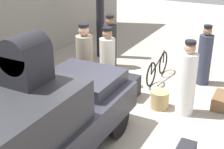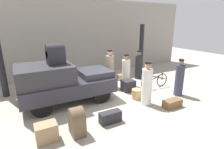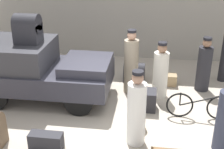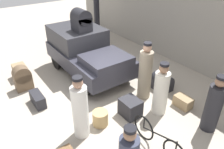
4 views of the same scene
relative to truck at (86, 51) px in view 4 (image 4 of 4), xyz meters
name	(u,v)px [view 4 (image 4 of 4)]	position (x,y,z in m)	size (l,w,h in m)	color
ground_plane	(103,99)	(1.91, -0.49, -0.90)	(30.00, 30.00, 0.00)	#A89E8E
station_building_facade	(195,11)	(1.91, 3.59, 1.35)	(16.00, 0.15, 4.50)	gray
canopy_pillar_left	(97,14)	(-2.09, 1.84, 0.63)	(0.27, 0.27, 3.05)	black
truck	(86,51)	(0.00, 0.00, 0.00)	(3.65, 1.87, 1.63)	black
bicycle	(158,140)	(4.37, -0.57, -0.55)	(1.67, 0.04, 0.72)	black
wicker_basket	(100,118)	(2.82, -1.19, -0.69)	(0.43, 0.43, 0.42)	tan
porter_standing_middle	(145,73)	(2.53, 0.68, -0.03)	(0.41, 0.41, 1.89)	gray
porter_lifting_near_truck	(80,110)	(2.85, -1.77, -0.11)	(0.40, 0.40, 1.74)	white
porter_carrying_trunk	(161,91)	(3.38, 0.51, -0.16)	(0.42, 0.42, 1.62)	silver
conductor_in_dark_uniform	(213,106)	(4.63, 1.10, -0.16)	(0.41, 0.41, 1.63)	#232328
suitcase_small_leather	(183,102)	(3.63, 1.29, -0.73)	(0.53, 0.34, 0.34)	#937A56
suitcase_tan_flat	(20,72)	(-1.03, -2.24, -0.64)	(0.58, 0.43, 0.51)	#937A56
trunk_wicker_pale	(23,78)	(-0.19, -2.36, -0.47)	(0.38, 0.56, 0.85)	brown
trunk_umber_medium	(38,99)	(0.95, -2.28, -0.71)	(0.73, 0.29, 0.38)	#232328
suitcase_black_upright	(130,108)	(3.00, -0.27, -0.63)	(0.57, 0.50, 0.53)	#232328
trunk_barrel_dark	(162,82)	(2.58, 1.48, -0.63)	(0.66, 0.50, 0.58)	#232328
trunk_on_truck_roof	(81,20)	(-0.17, 0.00, 1.11)	(0.64, 0.55, 0.77)	#232328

